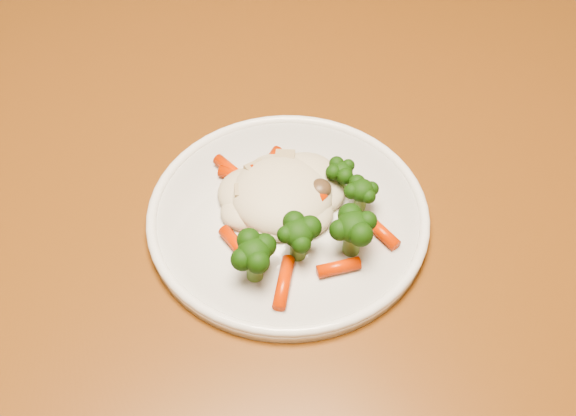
% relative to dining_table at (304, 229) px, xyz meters
% --- Properties ---
extents(dining_table, '(1.42, 1.11, 0.75)m').
position_rel_dining_table_xyz_m(dining_table, '(0.00, 0.00, 0.00)').
color(dining_table, brown).
rests_on(dining_table, ground).
extents(plate, '(0.27, 0.27, 0.01)m').
position_rel_dining_table_xyz_m(plate, '(-0.04, -0.05, 0.10)').
color(plate, white).
rests_on(plate, dining_table).
extents(meal, '(0.17, 0.19, 0.05)m').
position_rel_dining_table_xyz_m(meal, '(-0.04, -0.06, 0.13)').
color(meal, beige).
rests_on(meal, plate).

